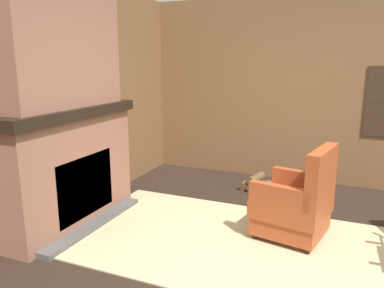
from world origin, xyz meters
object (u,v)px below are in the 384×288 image
object	(u,v)px
firewood_stack	(256,184)
storage_case	(79,98)
armchair	(296,205)
oil_lamp_vase	(42,102)

from	to	relation	value
firewood_stack	storage_case	distance (m)	2.62
armchair	oil_lamp_vase	size ratio (longest dim) A/B	4.29
armchair	storage_case	bearing A→B (deg)	19.33
oil_lamp_vase	firewood_stack	bearing A→B (deg)	52.60
firewood_stack	storage_case	xyz separation A→B (m)	(-1.64, -1.60, 1.27)
armchair	oil_lamp_vase	world-z (taller)	oil_lamp_vase
oil_lamp_vase	storage_case	world-z (taller)	oil_lamp_vase
armchair	firewood_stack	world-z (taller)	armchair
armchair	storage_case	distance (m)	2.58
armchair	oil_lamp_vase	distance (m)	2.70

